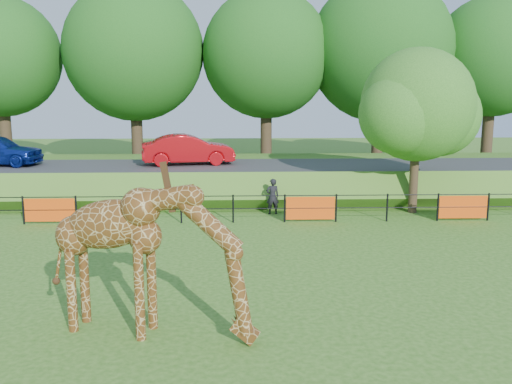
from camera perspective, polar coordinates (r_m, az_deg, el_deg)
ground at (r=14.47m, az=-2.45°, el=-10.50°), size 90.00×90.00×0.00m
giraffe at (r=12.10m, az=-10.47°, el=-6.69°), size 4.66×2.11×3.29m
perimeter_fence at (r=22.00m, az=-2.30°, el=-1.68°), size 28.07×0.10×1.10m
embankment at (r=29.36m, az=-2.23°, el=1.59°), size 40.00×9.00×1.30m
road at (r=27.78m, az=-2.25°, el=2.56°), size 40.00×5.00×0.12m
car_red at (r=28.16m, az=-6.81°, el=4.24°), size 4.68×2.31×1.48m
visitor at (r=23.44m, az=1.67°, el=-0.44°), size 0.59×0.44×1.48m
tree_east at (r=24.33m, az=16.02°, el=7.96°), size 5.40×4.71×6.76m
bg_tree_line at (r=35.61m, az=0.87°, el=13.71°), size 37.30×8.80×11.82m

